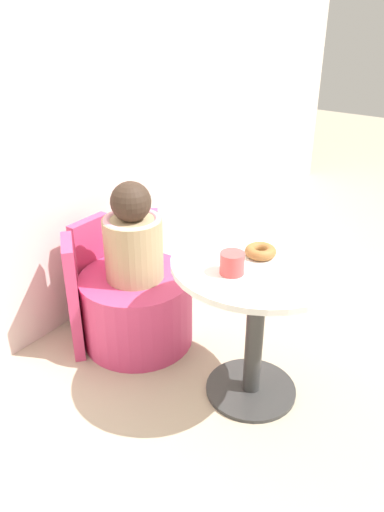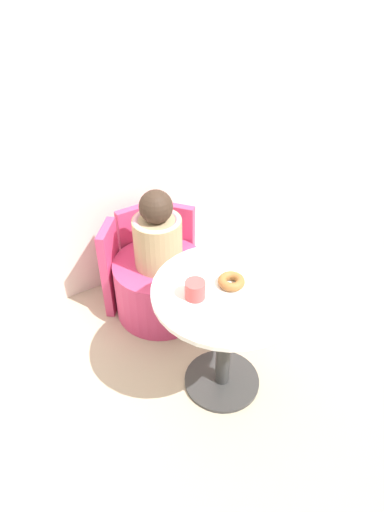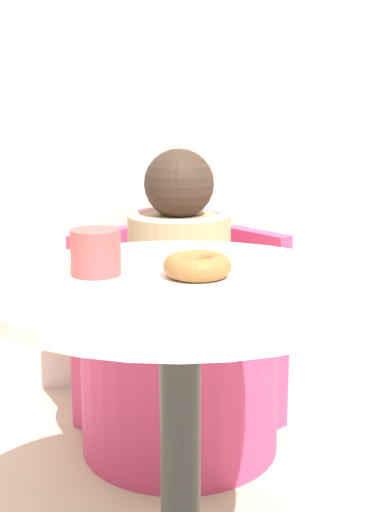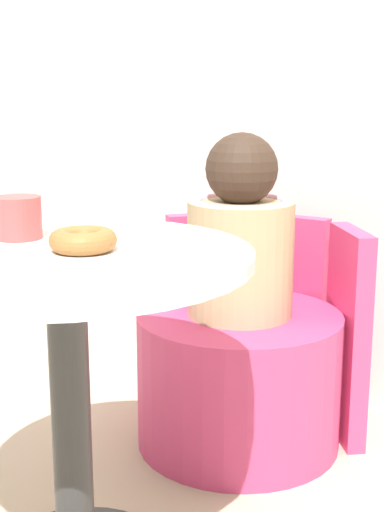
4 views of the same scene
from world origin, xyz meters
The scene contains 8 objects.
ground_plane centered at (0.00, 0.00, 0.00)m, with size 12.00×12.00×0.00m, color #B7A88E.
back_wall centered at (0.00, 1.13, 1.20)m, with size 6.00×0.06×2.40m.
round_table centered at (0.01, 0.04, 0.48)m, with size 0.69×0.69×0.66m.
tub_chair centered at (0.01, 0.69, 0.18)m, with size 0.55×0.55×0.36m.
booth_backrest centered at (0.01, 0.92, 0.29)m, with size 0.64×0.24×0.58m.
child_figure centered at (0.01, 0.69, 0.57)m, with size 0.27×0.27×0.47m.
donut centered at (0.05, 0.05, 0.68)m, with size 0.12×0.12×0.04m.
cup centered at (-0.14, 0.07, 0.70)m, with size 0.09×0.09×0.08m.
Camera 1 is at (-1.50, -0.75, 1.55)m, focal length 35.00 mm.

